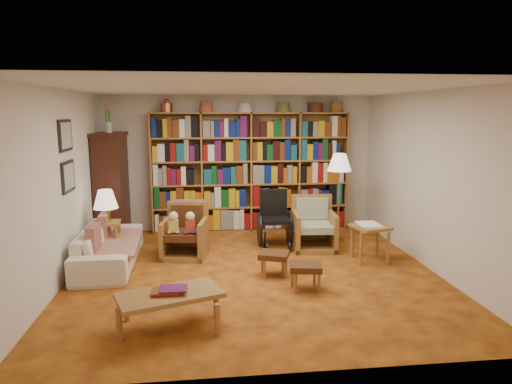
{
  "coord_description": "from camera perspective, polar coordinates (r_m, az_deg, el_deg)",
  "views": [
    {
      "loc": [
        -0.67,
        -6.02,
        2.21
      ],
      "look_at": [
        0.1,
        0.6,
        1.03
      ],
      "focal_mm": 32.0,
      "sensor_mm": 36.0,
      "label": 1
    }
  ],
  "objects": [
    {
      "name": "side_table_lamp",
      "position": [
        7.35,
        -18.08,
        -4.71
      ],
      "size": [
        0.41,
        0.41,
        0.55
      ],
      "color": "#A06C31",
      "rests_on": "floor"
    },
    {
      "name": "sofa",
      "position": [
        6.99,
        -17.86,
        -6.54
      ],
      "size": [
        1.9,
        0.76,
        0.55
      ],
      "primitive_type": "imported",
      "rotation": [
        0.0,
        0.0,
        1.58
      ],
      "color": "beige",
      "rests_on": "floor"
    },
    {
      "name": "floor_lamp",
      "position": [
        7.77,
        10.38,
        3.22
      ],
      "size": [
        0.4,
        0.4,
        1.52
      ],
      "color": "gold",
      "rests_on": "floor"
    },
    {
      "name": "coffee_table",
      "position": [
        4.87,
        -10.72,
        -12.78
      ],
      "size": [
        1.16,
        0.85,
        0.43
      ],
      "color": "#A06C31",
      "rests_on": "floor"
    },
    {
      "name": "side_table_papers",
      "position": [
        6.99,
        14.09,
        -4.82
      ],
      "size": [
        0.59,
        0.59,
        0.58
      ],
      "color": "#A06C31",
      "rests_on": "floor"
    },
    {
      "name": "sofa_throw",
      "position": [
        6.97,
        -17.46,
        -6.35
      ],
      "size": [
        0.8,
        1.42,
        0.04
      ],
      "primitive_type": "cube",
      "rotation": [
        0.0,
        0.0,
        0.04
      ],
      "color": "beige",
      "rests_on": "sofa"
    },
    {
      "name": "bookshelf",
      "position": [
        8.45,
        -0.67,
        2.95
      ],
      "size": [
        3.6,
        0.3,
        2.42
      ],
      "color": "#A06C31",
      "rests_on": "floor"
    },
    {
      "name": "armchair_leather",
      "position": [
        7.19,
        -8.89,
        -5.16
      ],
      "size": [
        0.76,
        0.79,
        0.83
      ],
      "color": "#A06C31",
      "rests_on": "floor"
    },
    {
      "name": "ceiling",
      "position": [
        6.06,
        -0.28,
        12.76
      ],
      "size": [
        5.0,
        5.0,
        0.0
      ],
      "primitive_type": "plane",
      "rotation": [
        3.14,
        0.0,
        0.0
      ],
      "color": "silver",
      "rests_on": "wall_back"
    },
    {
      "name": "wall_back",
      "position": [
        8.6,
        -2.12,
        3.59
      ],
      "size": [
        5.0,
        0.0,
        5.0
      ],
      "primitive_type": "plane",
      "rotation": [
        1.57,
        0.0,
        0.0
      ],
      "color": "silver",
      "rests_on": "floor"
    },
    {
      "name": "table_lamp",
      "position": [
        7.25,
        -18.29,
        -0.99
      ],
      "size": [
        0.36,
        0.36,
        0.5
      ],
      "color": "gold",
      "rests_on": "side_table_lamp"
    },
    {
      "name": "footstool_a",
      "position": [
        6.25,
        2.26,
        -8.09
      ],
      "size": [
        0.47,
        0.44,
        0.33
      ],
      "color": "#461F12",
      "rests_on": "floor"
    },
    {
      "name": "cushion_right",
      "position": [
        6.64,
        -19.62,
        -5.94
      ],
      "size": [
        0.13,
        0.39,
        0.39
      ],
      "primitive_type": "cube",
      "rotation": [
        0.0,
        0.0,
        -0.03
      ],
      "color": "maroon",
      "rests_on": "sofa"
    },
    {
      "name": "wall_front",
      "position": [
        3.71,
        4.01,
        -4.99
      ],
      "size": [
        5.0,
        0.0,
        5.0
      ],
      "primitive_type": "plane",
      "rotation": [
        -1.57,
        0.0,
        0.0
      ],
      "color": "silver",
      "rests_on": "floor"
    },
    {
      "name": "wall_right",
      "position": [
        6.87,
        20.95,
        1.32
      ],
      "size": [
        0.0,
        5.0,
        5.0
      ],
      "primitive_type": "plane",
      "rotation": [
        1.57,
        0.0,
        -1.57
      ],
      "color": "silver",
      "rests_on": "floor"
    },
    {
      "name": "wall_left",
      "position": [
        6.36,
        -23.26,
        0.52
      ],
      "size": [
        0.0,
        5.0,
        5.0
      ],
      "primitive_type": "plane",
      "rotation": [
        1.57,
        0.0,
        1.57
      ],
      "color": "silver",
      "rests_on": "floor"
    },
    {
      "name": "cushion_left",
      "position": [
        7.3,
        -18.41,
        -4.45
      ],
      "size": [
        0.13,
        0.39,
        0.38
      ],
      "primitive_type": "cube",
      "rotation": [
        0.0,
        0.0,
        0.03
      ],
      "color": "maroon",
      "rests_on": "sofa"
    },
    {
      "name": "wheelchair",
      "position": [
        7.59,
        2.34,
        -3.59
      ],
      "size": [
        0.54,
        0.75,
        0.93
      ],
      "color": "black",
      "rests_on": "floor"
    },
    {
      "name": "floor",
      "position": [
        6.44,
        -0.26,
        -10.04
      ],
      "size": [
        5.0,
        5.0,
        0.0
      ],
      "primitive_type": "plane",
      "color": "#BE6B1D",
      "rests_on": "ground"
    },
    {
      "name": "framed_pictures",
      "position": [
        6.6,
        -22.57,
        4.17
      ],
      "size": [
        0.03,
        0.52,
        0.97
      ],
      "color": "black",
      "rests_on": "wall_left"
    },
    {
      "name": "footstool_b",
      "position": [
        5.82,
        6.21,
        -9.5
      ],
      "size": [
        0.44,
        0.39,
        0.33
      ],
      "color": "#461F12",
      "rests_on": "floor"
    },
    {
      "name": "curio_cabinet",
      "position": [
        8.27,
        -17.6,
        0.8
      ],
      "size": [
        0.5,
        0.95,
        2.4
      ],
      "color": "#381A0F",
      "rests_on": "floor"
    },
    {
      "name": "armchair_sage",
      "position": [
        7.57,
        7.1,
        -4.51
      ],
      "size": [
        0.73,
        0.75,
        0.84
      ],
      "color": "#A06C31",
      "rests_on": "floor"
    }
  ]
}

